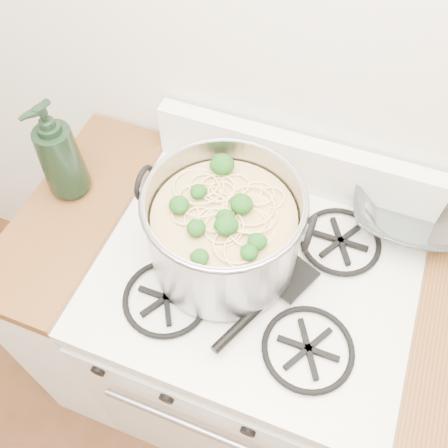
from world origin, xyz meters
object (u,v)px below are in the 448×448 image
stock_pot (224,231)px  bottle (58,151)px  spatula (291,276)px  gas_range (248,344)px  glass_bowl (406,213)px

stock_pot → bottle: (-0.46, 0.05, 0.03)m
bottle → spatula: bearing=13.9°
stock_pot → gas_range: bearing=-0.3°
gas_range → spatula: 0.51m
spatula → gas_range: bearing=-155.4°
gas_range → glass_bowl: bearing=42.4°
stock_pot → bottle: bottle is taller
gas_range → bottle: 0.83m
spatula → glass_bowl: bearing=75.2°
stock_pot → glass_bowl: size_ratio=3.42×
stock_pot → bottle: size_ratio=1.32×
spatula → bottle: bearing=-161.4°
spatula → bottle: 0.64m
gas_range → stock_pot: (-0.08, 0.00, 0.60)m
spatula → bottle: (-0.62, 0.05, 0.13)m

